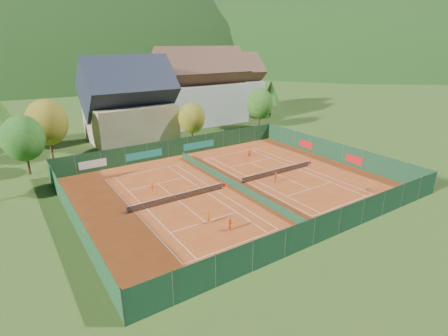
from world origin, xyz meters
TOP-DOWN VIEW (x-y plane):
  - ground at (0.00, 0.00)m, footprint 600.00×600.00m
  - clay_pad at (0.00, 0.00)m, footprint 40.00×32.00m
  - court_markings_left at (-8.00, 0.00)m, footprint 11.03×23.83m
  - court_markings_right at (8.00, 0.00)m, footprint 11.03×23.83m
  - tennis_net_left at (-7.85, 0.00)m, footprint 13.30×0.10m
  - tennis_net_right at (8.15, 0.00)m, footprint 13.30×0.10m
  - court_divider at (0.00, 0.00)m, footprint 0.03×28.80m
  - fence_north at (-0.46, 15.99)m, footprint 40.00×0.10m
  - fence_south at (0.00, -16.00)m, footprint 40.00×0.04m
  - fence_west at (-20.00, 0.00)m, footprint 0.04×32.00m
  - fence_east at (20.00, 0.05)m, footprint 0.09×32.00m
  - chalet at (-3.00, 30.00)m, footprint 16.20×12.00m
  - hotel_block_a at (16.00, 36.00)m, footprint 21.60×11.00m
  - hotel_block_b at (30.00, 44.00)m, footprint 17.28×10.00m
  - tree_west_front at (-22.00, 20.00)m, footprint 5.72×5.72m
  - tree_west_mid at (-18.00, 26.00)m, footprint 6.44×6.44m
  - tree_west_back at (-24.00, 34.00)m, footprint 5.60×5.60m
  - tree_center at (6.00, 22.00)m, footprint 5.01×5.01m
  - tree_east_front at (24.00, 24.00)m, footprint 5.72×5.72m
  - tree_east_mid at (34.00, 32.00)m, footprint 5.04×5.04m
  - tree_east_back at (26.00, 40.00)m, footprint 7.15×7.15m
  - mountain_backdrop at (28.54, 233.48)m, footprint 820.00×530.00m
  - ball_hopper at (13.13, -11.28)m, footprint 0.34×0.34m
  - loose_ball_0 at (-7.63, -5.37)m, footprint 0.07×0.07m
  - loose_ball_1 at (5.30, -8.58)m, footprint 0.07×0.07m
  - player_left_near at (-7.81, -6.84)m, footprint 0.61×0.60m
  - player_left_mid at (-6.80, -9.42)m, footprint 0.77×0.66m
  - player_left_far at (-9.70, 4.17)m, footprint 1.02×0.71m
  - player_right_near at (5.81, -2.07)m, footprint 0.81×0.87m
  - player_right_far_a at (10.06, 9.63)m, footprint 0.64×0.47m
  - player_right_far_b at (9.43, 8.55)m, footprint 1.20×1.02m

SIDE VIEW (x-z plane):
  - mountain_backdrop at x=28.54m, z-range -160.64..81.36m
  - ground at x=0.00m, z-range -0.02..-0.02m
  - clay_pad at x=0.00m, z-range 0.00..0.01m
  - court_markings_left at x=-8.00m, z-range 0.01..0.01m
  - court_markings_right at x=8.00m, z-range 0.01..0.01m
  - loose_ball_0 at x=-7.63m, z-range 0.00..0.07m
  - loose_ball_1 at x=5.30m, z-range 0.00..0.07m
  - court_divider at x=0.00m, z-range 0.00..1.00m
  - tennis_net_left at x=-7.85m, z-range 0.00..1.02m
  - tennis_net_right at x=8.15m, z-range 0.00..1.02m
  - ball_hopper at x=13.13m, z-range 0.16..0.96m
  - player_right_far_a at x=10.06m, z-range 0.00..1.19m
  - player_right_far_b at x=9.43m, z-range 0.00..1.30m
  - player_left_mid at x=-6.80m, z-range 0.00..1.39m
  - player_left_near at x=-7.81m, z-range 0.00..1.41m
  - player_left_far at x=-9.70m, z-range 0.00..1.43m
  - player_right_near at x=5.81m, z-range 0.00..1.44m
  - fence_north at x=-0.46m, z-range -0.03..2.97m
  - fence_east at x=20.00m, z-range -0.02..2.98m
  - fence_south at x=0.00m, z-range 0.00..3.00m
  - fence_west at x=-20.00m, z-range 0.00..3.00m
  - tree_center at x=6.00m, z-range 0.92..8.52m
  - tree_west_front at x=-22.00m, z-range 1.05..9.74m
  - tree_east_front at x=24.00m, z-range 1.05..9.74m
  - tree_east_mid at x=34.00m, z-range 1.56..10.56m
  - tree_west_mid at x=-18.00m, z-range 1.18..10.96m
  - hotel_block_b at x=30.00m, z-range -1.13..14.37m
  - chalet at x=-3.00m, z-range -1.38..14.62m
  - tree_west_back at x=-24.00m, z-range 1.74..11.74m
  - tree_east_back at x=26.00m, z-range 1.31..12.18m
  - hotel_block_a at x=16.00m, z-range -1.24..16.01m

